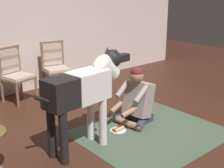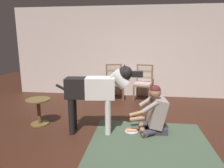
% 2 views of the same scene
% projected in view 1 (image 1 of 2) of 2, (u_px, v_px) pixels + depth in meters
% --- Properties ---
extents(ground_plane, '(13.28, 13.28, 0.00)m').
position_uv_depth(ground_plane, '(142.00, 133.00, 4.41)').
color(ground_plane, '#3C1F15').
extents(back_wall, '(7.67, 0.10, 2.60)m').
position_uv_depth(back_wall, '(39.00, 23.00, 6.08)').
color(back_wall, beige).
rests_on(back_wall, ground).
extents(area_rug, '(1.93, 1.67, 0.01)m').
position_uv_depth(area_rug, '(151.00, 133.00, 4.42)').
color(area_rug, '#40513E').
rests_on(area_rug, ground).
extents(dining_chair_left_of_pair, '(0.56, 0.56, 0.98)m').
position_uv_depth(dining_chair_left_of_pair, '(15.00, 72.00, 5.51)').
color(dining_chair_left_of_pair, brown).
rests_on(dining_chair_left_of_pair, ground).
extents(dining_chair_right_of_pair, '(0.55, 0.55, 0.98)m').
position_uv_depth(dining_chair_right_of_pair, '(55.00, 65.00, 6.02)').
color(dining_chair_right_of_pair, brown).
rests_on(dining_chair_right_of_pair, ground).
extents(person_sitting_on_floor, '(0.71, 0.57, 0.88)m').
position_uv_depth(person_sitting_on_floor, '(136.00, 100.00, 4.66)').
color(person_sitting_on_floor, '#383544').
rests_on(person_sitting_on_floor, ground).
extents(large_dog, '(1.52, 0.41, 1.23)m').
position_uv_depth(large_dog, '(85.00, 89.00, 3.82)').
color(large_dog, silver).
rests_on(large_dog, ground).
extents(hot_dog_on_plate, '(0.24, 0.24, 0.06)m').
position_uv_depth(hot_dog_on_plate, '(118.00, 129.00, 4.48)').
color(hot_dog_on_plate, silver).
rests_on(hot_dog_on_plate, ground).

